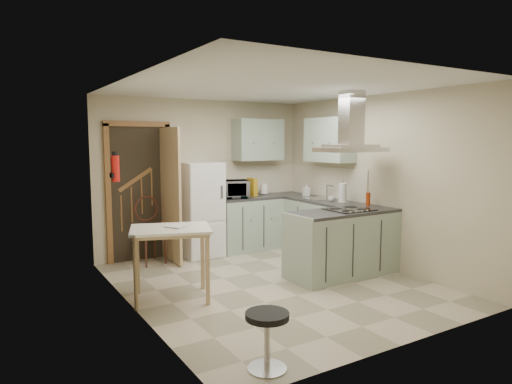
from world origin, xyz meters
TOP-DOWN VIEW (x-y plane):
  - floor at (0.00, 0.00)m, footprint 4.20×4.20m
  - ceiling at (0.00, 0.00)m, footprint 4.20×4.20m
  - back_wall at (0.00, 2.10)m, footprint 3.60×0.00m
  - left_wall at (-1.80, 0.00)m, footprint 0.00×4.20m
  - right_wall at (1.80, 0.00)m, footprint 0.00×4.20m
  - doorway at (-1.10, 2.07)m, footprint 1.10×0.12m
  - fridge at (-0.20, 1.80)m, footprint 0.60×0.60m
  - counter_back at (0.66, 1.80)m, footprint 1.08×0.60m
  - counter_right at (1.50, 1.12)m, footprint 0.60×1.95m
  - splashback at (0.96, 2.09)m, footprint 1.68×0.02m
  - wall_cabinet_back at (0.95, 1.93)m, footprint 0.85×0.35m
  - wall_cabinet_right at (1.62, 0.85)m, footprint 0.35×0.90m
  - peninsula at (1.02, -0.18)m, footprint 1.55×0.65m
  - hob at (1.12, -0.18)m, footprint 0.58×0.50m
  - extractor_hood at (1.12, -0.18)m, footprint 0.90×0.55m
  - sink at (1.50, 0.95)m, footprint 0.45×0.40m
  - fire_extinguisher at (-1.74, 0.90)m, footprint 0.10×0.10m
  - drop_leaf_table at (-1.33, 0.14)m, footprint 1.07×0.93m
  - bentwood_chair at (-1.04, 1.77)m, footprint 0.48×0.48m
  - stool at (-1.26, -1.82)m, footprint 0.39×0.39m
  - microwave at (0.35, 1.77)m, footprint 0.61×0.50m
  - kettle at (1.05, 1.89)m, footprint 0.15×0.15m
  - cereal_box at (0.80, 1.87)m, footprint 0.10×0.21m
  - soap_bottle at (1.55, 1.34)m, footprint 0.10×0.11m
  - paper_towel at (1.53, 0.41)m, footprint 0.15×0.15m
  - cup at (1.47, 0.59)m, footprint 0.11×0.11m
  - red_bottle at (1.64, -0.01)m, footprint 0.07×0.07m
  - book at (-1.34, 0.10)m, footprint 0.25×0.27m

SIDE VIEW (x-z plane):
  - floor at x=0.00m, z-range 0.00..0.00m
  - stool at x=-1.26m, z-range 0.00..0.48m
  - drop_leaf_table at x=-1.33m, z-range 0.00..0.85m
  - counter_back at x=0.66m, z-range 0.00..0.90m
  - counter_right at x=1.50m, z-range 0.00..0.90m
  - peninsula at x=1.02m, z-range 0.00..0.90m
  - bentwood_chair at x=-1.04m, z-range 0.00..0.92m
  - fridge at x=-0.20m, z-range 0.00..1.50m
  - book at x=-1.34m, z-range 0.85..0.95m
  - sink at x=1.50m, z-range 0.90..0.91m
  - hob at x=1.12m, z-range 0.90..0.91m
  - cup at x=1.47m, z-range 0.90..0.98m
  - red_bottle at x=1.64m, z-range 0.90..1.09m
  - kettle at x=1.05m, z-range 0.90..1.10m
  - soap_bottle at x=1.55m, z-range 0.90..1.12m
  - microwave at x=0.35m, z-range 0.90..1.19m
  - doorway at x=-1.10m, z-range 0.00..2.10m
  - cereal_box at x=0.80m, z-range 0.90..1.20m
  - paper_towel at x=1.53m, z-range 0.90..1.20m
  - splashback at x=0.96m, z-range 0.90..1.40m
  - back_wall at x=0.00m, z-range -0.55..3.05m
  - left_wall at x=-1.80m, z-range -0.85..3.35m
  - right_wall at x=1.80m, z-range -0.85..3.35m
  - fire_extinguisher at x=-1.74m, z-range 1.34..1.66m
  - extractor_hood at x=1.12m, z-range 1.67..1.77m
  - wall_cabinet_back at x=0.95m, z-range 1.50..2.20m
  - wall_cabinet_right at x=1.62m, z-range 1.50..2.20m
  - ceiling at x=0.00m, z-range 2.50..2.50m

